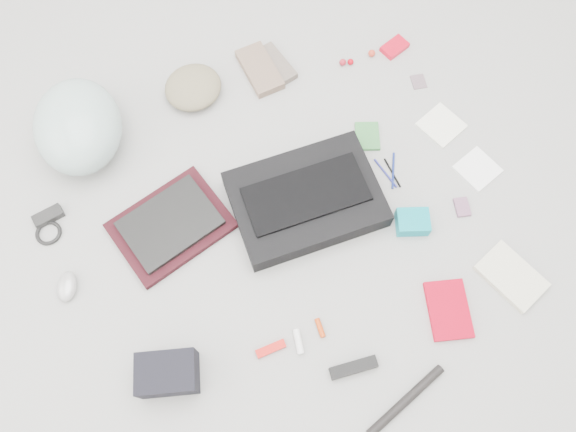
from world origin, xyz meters
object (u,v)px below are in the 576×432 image
object	(u,v)px
book_red	(448,310)
bike_helmet	(78,126)
messenger_bag	(306,200)
camera_bag	(168,374)
accordion_wallet	(413,222)
laptop	(170,223)

from	to	relation	value
book_red	bike_helmet	bearing A→B (deg)	147.80
messenger_bag	camera_bag	size ratio (longest dim) A/B	2.78
messenger_bag	accordion_wallet	bearing A→B (deg)	-31.72
messenger_bag	laptop	xyz separation A→B (m)	(-0.46, 0.07, -0.01)
camera_bag	book_red	xyz separation A→B (m)	(0.89, -0.09, -0.05)
laptop	messenger_bag	bearing A→B (deg)	-26.74
messenger_bag	camera_bag	xyz separation A→B (m)	(-0.58, -0.40, 0.02)
bike_helmet	laptop	bearing A→B (deg)	-56.35
messenger_bag	camera_bag	bearing A→B (deg)	-145.88
laptop	accordion_wallet	distance (m)	0.81
messenger_bag	bike_helmet	world-z (taller)	bike_helmet
laptop	accordion_wallet	world-z (taller)	accordion_wallet
camera_bag	accordion_wallet	xyz separation A→B (m)	(0.89, 0.21, -0.03)
camera_bag	messenger_bag	bearing A→B (deg)	48.64
messenger_bag	laptop	world-z (taller)	messenger_bag
laptop	bike_helmet	distance (m)	0.47
accordion_wallet	bike_helmet	bearing A→B (deg)	162.68
laptop	accordion_wallet	xyz separation A→B (m)	(0.77, -0.26, -0.01)
messenger_bag	accordion_wallet	distance (m)	0.37
book_red	accordion_wallet	bearing A→B (deg)	101.85
book_red	messenger_bag	bearing A→B (deg)	134.90
camera_bag	accordion_wallet	bearing A→B (deg)	27.37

